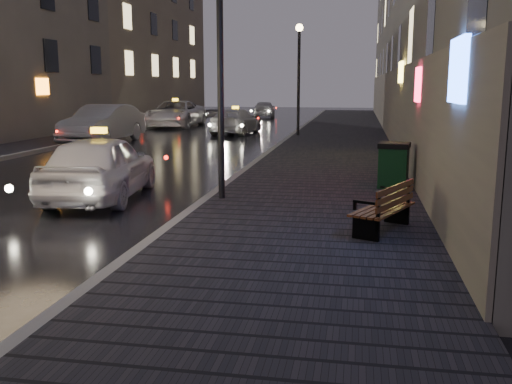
% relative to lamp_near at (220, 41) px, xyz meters
% --- Properties ---
extents(sidewalk, '(4.60, 58.00, 0.15)m').
position_rel_lamp_near_xyz_m(sidewalk, '(2.05, 15.00, -3.41)').
color(sidewalk, black).
rests_on(sidewalk, ground).
extents(curb, '(0.20, 58.00, 0.15)m').
position_rel_lamp_near_xyz_m(curb, '(-0.35, 15.00, -3.41)').
color(curb, slate).
rests_on(curb, ground).
extents(sidewalk_far, '(2.40, 58.00, 0.15)m').
position_rel_lamp_near_xyz_m(sidewalk_far, '(-10.55, 15.00, -3.41)').
color(sidewalk_far, black).
rests_on(sidewalk_far, ground).
extents(curb_far, '(0.20, 58.00, 0.15)m').
position_rel_lamp_near_xyz_m(curb_far, '(-9.25, 15.00, -3.41)').
color(curb_far, slate).
rests_on(curb_far, ground).
extents(building_near, '(1.80, 50.00, 13.00)m').
position_rel_lamp_near_xyz_m(building_near, '(5.25, 19.00, 3.01)').
color(building_near, '#605B54').
rests_on(building_near, ground).
extents(building_far_c, '(6.00, 22.00, 11.00)m').
position_rel_lamp_near_xyz_m(building_far_c, '(-15.35, 33.00, 2.01)').
color(building_far_c, '#6B6051').
rests_on(building_far_c, ground).
extents(lamp_near, '(0.36, 0.36, 5.28)m').
position_rel_lamp_near_xyz_m(lamp_near, '(0.00, 0.00, 0.00)').
color(lamp_near, black).
rests_on(lamp_near, sidewalk).
extents(lamp_far, '(0.36, 0.36, 5.28)m').
position_rel_lamp_near_xyz_m(lamp_far, '(0.00, 16.00, 0.00)').
color(lamp_far, black).
rests_on(lamp_far, sidewalk).
extents(bench, '(1.18, 1.70, 0.83)m').
position_rel_lamp_near_xyz_m(bench, '(3.42, -2.35, -2.92)').
color(bench, black).
rests_on(bench, sidewalk).
extents(trash_bin, '(0.82, 0.82, 1.08)m').
position_rel_lamp_near_xyz_m(trash_bin, '(3.78, 2.01, -2.79)').
color(trash_bin, black).
rests_on(trash_bin, sidewalk).
extents(taxi_near, '(2.35, 4.63, 1.51)m').
position_rel_lamp_near_xyz_m(taxi_near, '(-2.89, 0.16, -2.73)').
color(taxi_near, silver).
rests_on(taxi_near, ground).
extents(car_left_mid, '(2.16, 5.28, 1.70)m').
position_rel_lamp_near_xyz_m(car_left_mid, '(-8.50, 12.38, -2.64)').
color(car_left_mid, gray).
rests_on(car_left_mid, ground).
extents(taxi_mid, '(2.27, 4.74, 1.33)m').
position_rel_lamp_near_xyz_m(taxi_mid, '(-3.53, 17.85, -2.82)').
color(taxi_mid, silver).
rests_on(taxi_mid, ground).
extents(taxi_far, '(2.78, 5.85, 1.61)m').
position_rel_lamp_near_xyz_m(taxi_far, '(-8.30, 22.28, -2.68)').
color(taxi_far, silver).
rests_on(taxi_far, ground).
extents(car_far, '(2.00, 4.05, 1.33)m').
position_rel_lamp_near_xyz_m(car_far, '(-4.43, 32.81, -2.82)').
color(car_far, '#AAA9B2').
rests_on(car_far, ground).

